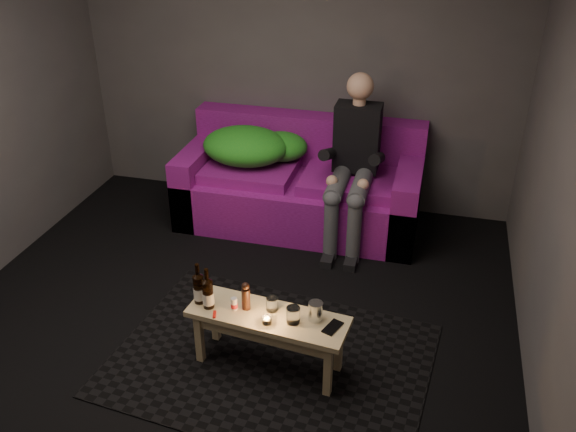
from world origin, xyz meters
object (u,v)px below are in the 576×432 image
at_px(sofa, 301,187).
at_px(beer_bottle_a, 199,288).
at_px(steel_cup, 316,311).
at_px(person, 353,159).
at_px(coffee_table, 268,324).
at_px(beer_bottle_b, 208,293).

relative_size(sofa, beer_bottle_a, 7.42).
distance_m(beer_bottle_a, steel_cup, 0.75).
height_order(sofa, person, person).
relative_size(person, steel_cup, 11.55).
height_order(person, beer_bottle_a, person).
bearing_deg(beer_bottle_a, sofa, 84.07).
bearing_deg(person, sofa, 160.42).
bearing_deg(steel_cup, coffee_table, -174.31).
xyz_separation_m(person, beer_bottle_b, (-0.61, -1.79, -0.21)).
height_order(coffee_table, beer_bottle_b, beer_bottle_b).
height_order(sofa, steel_cup, sofa).
bearing_deg(person, beer_bottle_a, -111.27).
xyz_separation_m(coffee_table, beer_bottle_a, (-0.45, 0.02, 0.18)).
relative_size(beer_bottle_a, beer_bottle_b, 1.01).
height_order(person, steel_cup, person).
bearing_deg(sofa, beer_bottle_b, -93.69).
height_order(sofa, coffee_table, sofa).
relative_size(sofa, steel_cup, 17.30).
relative_size(beer_bottle_a, steel_cup, 2.33).
relative_size(sofa, person, 1.50).
height_order(sofa, beer_bottle_b, sofa).
bearing_deg(steel_cup, person, 92.12).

